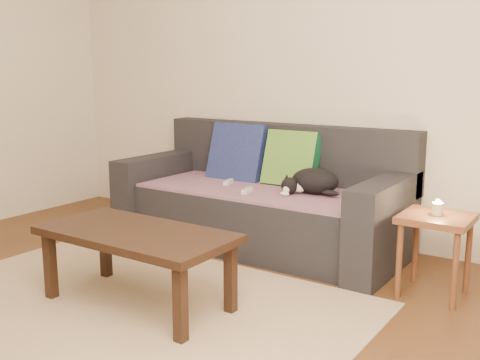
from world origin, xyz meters
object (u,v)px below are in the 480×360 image
Objects in this scene: wii_remote_b at (247,191)px; side_table at (436,229)px; sofa at (263,203)px; coffee_table at (136,240)px; cat at (313,182)px; wii_remote_a at (228,182)px.

side_table reaches higher than wii_remote_b.
sofa is 4.43× the size of side_table.
coffee_table is (0.00, -1.08, -0.08)m from wii_remote_b.
sofa is at bearing -6.41° from wii_remote_b.
cat reaches higher than coffee_table.
sofa is 0.30m from wii_remote_b.
wii_remote_b is 0.32× the size of side_table.
sofa is at bearing 167.86° from side_table.
wii_remote_b is at bearing 178.93° from side_table.
side_table is (1.29, -0.02, -0.06)m from wii_remote_b.
sofa is 1.95× the size of coffee_table.
coffee_table is at bearing 174.04° from wii_remote_a.
side_table reaches higher than coffee_table.
cat is at bearing 73.74° from coffee_table.
sofa is at bearing 91.55° from coffee_table.
cat is (0.42, -0.03, 0.22)m from sofa.
cat is 0.46m from wii_remote_b.
coffee_table is (-1.29, -1.06, -0.02)m from side_table.
wii_remote_b is at bearing -157.53° from cat.
wii_remote_a is 0.32× the size of side_table.
cat is at bearing -72.91° from wii_remote_b.
coffee_table is (0.04, -1.35, 0.07)m from sofa.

